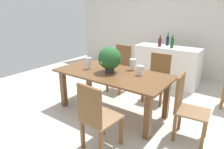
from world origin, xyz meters
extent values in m
plane|color=beige|center=(0.00, 0.00, 0.00)|extent=(7.04, 7.04, 0.00)
cube|color=beige|center=(0.00, 2.60, 1.30)|extent=(6.40, 0.10, 2.60)
cube|color=brown|center=(0.00, -0.28, 0.74)|extent=(2.02, 0.98, 0.03)
cube|color=brown|center=(-0.88, -0.64, 0.36)|extent=(0.09, 0.09, 0.73)
cube|color=brown|center=(0.88, -0.64, 0.36)|extent=(0.09, 0.09, 0.73)
cube|color=brown|center=(-0.88, 0.08, 0.36)|extent=(0.09, 0.09, 0.73)
cube|color=brown|center=(0.88, 0.08, 0.36)|extent=(0.09, 0.09, 0.73)
cube|color=brown|center=(0.27, 0.40, 0.21)|extent=(0.05, 0.05, 0.43)
cube|color=brown|center=(0.65, 0.42, 0.21)|extent=(0.05, 0.05, 0.43)
cube|color=brown|center=(0.26, 0.76, 0.21)|extent=(0.05, 0.05, 0.43)
cube|color=brown|center=(0.64, 0.78, 0.21)|extent=(0.05, 0.05, 0.43)
cube|color=olive|center=(0.46, 0.59, 0.44)|extent=(0.47, 0.45, 0.03)
cube|color=brown|center=(0.45, 0.79, 0.71)|extent=(0.42, 0.05, 0.51)
cube|color=brown|center=(1.60, -0.43, 0.21)|extent=(0.05, 0.05, 0.43)
cube|color=brown|center=(1.57, -0.10, 0.21)|extent=(0.05, 0.05, 0.43)
cube|color=brown|center=(1.22, -0.46, 0.21)|extent=(0.05, 0.05, 0.43)
cube|color=brown|center=(1.19, -0.13, 0.21)|extent=(0.05, 0.05, 0.43)
cube|color=olive|center=(1.39, -0.28, 0.44)|extent=(0.48, 0.44, 0.03)
cube|color=brown|center=(1.19, -0.30, 0.70)|extent=(0.07, 0.38, 0.51)
cube|color=brown|center=(0.64, -0.97, 0.21)|extent=(0.05, 0.05, 0.43)
cube|color=brown|center=(0.30, -0.94, 0.21)|extent=(0.05, 0.05, 0.43)
cube|color=brown|center=(0.61, -1.37, 0.21)|extent=(0.05, 0.05, 0.43)
cube|color=brown|center=(0.27, -1.34, 0.21)|extent=(0.05, 0.05, 0.43)
cube|color=olive|center=(0.46, -1.16, 0.44)|extent=(0.45, 0.51, 0.03)
cube|color=brown|center=(0.44, -1.37, 0.71)|extent=(0.39, 0.07, 0.51)
cube|color=brown|center=(-0.64, 0.42, 0.21)|extent=(0.05, 0.05, 0.43)
cube|color=brown|center=(-0.29, 0.40, 0.21)|extent=(0.05, 0.05, 0.43)
cube|color=brown|center=(-0.62, 0.78, 0.21)|extent=(0.05, 0.05, 0.43)
cube|color=brown|center=(-0.27, 0.76, 0.21)|extent=(0.05, 0.05, 0.43)
cube|color=olive|center=(-0.46, 0.59, 0.44)|extent=(0.44, 0.45, 0.03)
cube|color=brown|center=(-0.45, 0.79, 0.74)|extent=(0.39, 0.06, 0.58)
cylinder|color=#333338|center=(-0.05, -0.29, 0.81)|extent=(0.16, 0.16, 0.11)
sphere|color=#235628|center=(-0.05, -0.29, 1.01)|extent=(0.39, 0.39, 0.39)
sphere|color=silver|center=(-0.08, -0.45, 0.97)|extent=(0.06, 0.06, 0.06)
sphere|color=silver|center=(-0.15, -0.26, 1.05)|extent=(0.05, 0.05, 0.05)
sphere|color=silver|center=(-0.08, -0.12, 1.10)|extent=(0.05, 0.05, 0.05)
cylinder|color=silver|center=(0.46, -0.12, 0.76)|extent=(0.09, 0.09, 0.01)
cylinder|color=silver|center=(0.46, -0.12, 0.79)|extent=(0.02, 0.02, 0.04)
cylinder|color=silver|center=(0.46, -0.12, 0.87)|extent=(0.11, 0.11, 0.11)
cylinder|color=silver|center=(-0.48, -0.35, 0.76)|extent=(0.07, 0.07, 0.01)
cylinder|color=silver|center=(-0.48, -0.35, 0.79)|extent=(0.02, 0.02, 0.05)
cylinder|color=silver|center=(-0.48, -0.35, 0.89)|extent=(0.10, 0.10, 0.15)
cylinder|color=silver|center=(0.21, 0.06, 0.76)|extent=(0.07, 0.07, 0.01)
cylinder|color=silver|center=(0.21, 0.06, 0.80)|extent=(0.02, 0.02, 0.05)
cylinder|color=silver|center=(0.21, 0.06, 0.89)|extent=(0.11, 0.11, 0.14)
cylinder|color=silver|center=(-0.51, 0.05, 0.76)|extent=(0.06, 0.06, 0.00)
cylinder|color=silver|center=(-0.51, 0.05, 0.80)|extent=(0.01, 0.01, 0.07)
cone|color=silver|center=(-0.51, 0.05, 0.87)|extent=(0.06, 0.06, 0.08)
cube|color=white|center=(0.26, 1.68, 0.47)|extent=(1.51, 0.63, 0.94)
cylinder|color=#194C1E|center=(0.39, 1.55, 1.06)|extent=(0.07, 0.07, 0.24)
cylinder|color=#194C1E|center=(0.39, 1.55, 1.21)|extent=(0.03, 0.03, 0.06)
cylinder|color=#0F1E38|center=(0.18, 1.81, 1.05)|extent=(0.07, 0.07, 0.22)
cylinder|color=#0F1E38|center=(0.18, 1.81, 1.21)|extent=(0.02, 0.02, 0.09)
cylinder|color=#511E28|center=(0.08, 1.57, 1.04)|extent=(0.08, 0.08, 0.19)
cylinder|color=#511E28|center=(0.08, 1.57, 1.17)|extent=(0.03, 0.03, 0.07)
cube|color=brown|center=(1.63, 0.98, 0.35)|extent=(0.05, 0.05, 0.69)
camera|label=1|loc=(1.92, -2.97, 1.84)|focal=32.03mm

